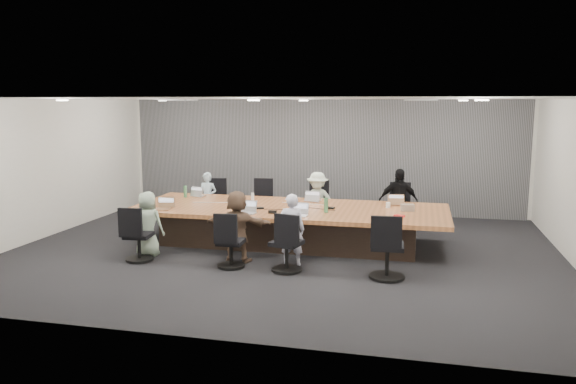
% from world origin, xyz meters
% --- Properties ---
extents(floor, '(10.00, 8.00, 0.00)m').
position_xyz_m(floor, '(0.00, 0.00, 0.00)').
color(floor, black).
rests_on(floor, ground).
extents(ceiling, '(10.00, 8.00, 0.00)m').
position_xyz_m(ceiling, '(0.00, 0.00, 2.80)').
color(ceiling, white).
rests_on(ceiling, wall_back).
extents(wall_back, '(10.00, 0.00, 2.80)m').
position_xyz_m(wall_back, '(0.00, 4.00, 1.40)').
color(wall_back, beige).
rests_on(wall_back, ground).
extents(wall_front, '(10.00, 0.00, 2.80)m').
position_xyz_m(wall_front, '(0.00, -4.00, 1.40)').
color(wall_front, beige).
rests_on(wall_front, ground).
extents(wall_left, '(0.00, 8.00, 2.80)m').
position_xyz_m(wall_left, '(-5.00, 0.00, 1.40)').
color(wall_left, beige).
rests_on(wall_left, ground).
extents(curtain, '(9.80, 0.04, 2.80)m').
position_xyz_m(curtain, '(0.00, 3.92, 1.40)').
color(curtain, slate).
rests_on(curtain, ground).
extents(conference_table, '(6.00, 2.20, 0.74)m').
position_xyz_m(conference_table, '(0.00, 0.50, 0.40)').
color(conference_table, '#32241C').
rests_on(conference_table, ground).
extents(chair_0, '(0.59, 0.59, 0.76)m').
position_xyz_m(chair_0, '(-2.21, 2.20, 0.38)').
color(chair_0, black).
rests_on(chair_0, ground).
extents(chair_1, '(0.57, 0.57, 0.82)m').
position_xyz_m(chair_1, '(-1.07, 2.20, 0.41)').
color(chair_1, black).
rests_on(chair_1, ground).
extents(chair_2, '(0.73, 0.73, 0.86)m').
position_xyz_m(chair_2, '(0.31, 2.20, 0.43)').
color(chair_2, black).
rests_on(chair_2, ground).
extents(chair_3, '(0.59, 0.59, 0.84)m').
position_xyz_m(chair_3, '(2.01, 2.20, 0.42)').
color(chair_3, black).
rests_on(chair_3, ground).
extents(chair_4, '(0.57, 0.57, 0.75)m').
position_xyz_m(chair_4, '(-2.29, -1.20, 0.38)').
color(chair_4, black).
rests_on(chair_4, ground).
extents(chair_5, '(0.51, 0.51, 0.72)m').
position_xyz_m(chair_5, '(-0.60, -1.20, 0.36)').
color(chair_5, black).
rests_on(chair_5, ground).
extents(chair_6, '(0.64, 0.64, 0.79)m').
position_xyz_m(chair_6, '(0.36, -1.20, 0.39)').
color(chair_6, black).
rests_on(chair_6, ground).
extents(chair_7, '(0.62, 0.62, 0.87)m').
position_xyz_m(chair_7, '(1.98, -1.20, 0.44)').
color(chair_7, black).
rests_on(chair_7, ground).
extents(person_0, '(0.44, 0.31, 1.18)m').
position_xyz_m(person_0, '(-2.21, 1.85, 0.59)').
color(person_0, '#A9C3D3').
rests_on(person_0, ground).
extents(laptop_0, '(0.33, 0.26, 0.02)m').
position_xyz_m(laptop_0, '(-2.21, 1.30, 0.75)').
color(laptop_0, '#B2B2B7').
rests_on(laptop_0, conference_table).
extents(person_2, '(0.83, 0.50, 1.26)m').
position_xyz_m(person_2, '(0.31, 1.85, 0.63)').
color(person_2, beige).
rests_on(person_2, ground).
extents(laptop_2, '(0.34, 0.26, 0.02)m').
position_xyz_m(laptop_2, '(0.31, 1.30, 0.75)').
color(laptop_2, '#B2B2B7').
rests_on(laptop_2, conference_table).
extents(person_3, '(0.85, 0.44, 1.39)m').
position_xyz_m(person_3, '(2.01, 1.85, 0.69)').
color(person_3, black).
rests_on(person_3, ground).
extents(laptop_3, '(0.34, 0.25, 0.02)m').
position_xyz_m(laptop_3, '(2.01, 1.30, 0.75)').
color(laptop_3, '#8C6647').
rests_on(laptop_3, conference_table).
extents(person_4, '(0.57, 0.37, 1.17)m').
position_xyz_m(person_4, '(-2.29, -0.85, 0.58)').
color(person_4, '#93AA93').
rests_on(person_4, ground).
extents(laptop_4, '(0.36, 0.29, 0.02)m').
position_xyz_m(laptop_4, '(-2.29, -0.30, 0.75)').
color(laptop_4, '#8C6647').
rests_on(laptop_4, conference_table).
extents(person_5, '(1.18, 0.41, 1.25)m').
position_xyz_m(person_5, '(-0.60, -0.85, 0.63)').
color(person_5, brown).
rests_on(person_5, ground).
extents(laptop_5, '(0.32, 0.23, 0.02)m').
position_xyz_m(laptop_5, '(-0.60, -0.30, 0.75)').
color(laptop_5, '#B2B2B7').
rests_on(laptop_5, conference_table).
extents(person_6, '(0.49, 0.36, 1.23)m').
position_xyz_m(person_6, '(0.36, -0.85, 0.62)').
color(person_6, silver).
rests_on(person_6, ground).
extents(laptop_6, '(0.32, 0.22, 0.02)m').
position_xyz_m(laptop_6, '(0.36, -0.30, 0.75)').
color(laptop_6, '#B2B2B7').
rests_on(laptop_6, conference_table).
extents(bottle_green_left, '(0.09, 0.09, 0.25)m').
position_xyz_m(bottle_green_left, '(-2.40, 1.08, 0.86)').
color(bottle_green_left, '#3F7C4B').
rests_on(bottle_green_left, conference_table).
extents(bottle_green_right, '(0.08, 0.08, 0.27)m').
position_xyz_m(bottle_green_right, '(0.78, 0.14, 0.87)').
color(bottle_green_right, '#3F7C4B').
rests_on(bottle_green_right, conference_table).
extents(bottle_clear, '(0.07, 0.07, 0.21)m').
position_xyz_m(bottle_clear, '(-0.81, 0.75, 0.84)').
color(bottle_clear, silver).
rests_on(bottle_clear, conference_table).
extents(cup_white_far, '(0.09, 0.09, 0.11)m').
position_xyz_m(cup_white_far, '(-0.11, 0.94, 0.79)').
color(cup_white_far, white).
rests_on(cup_white_far, conference_table).
extents(cup_white_near, '(0.11, 0.11, 0.11)m').
position_xyz_m(cup_white_near, '(1.86, 0.87, 0.79)').
color(cup_white_near, white).
rests_on(cup_white_near, conference_table).
extents(mug_brown, '(0.12, 0.12, 0.11)m').
position_xyz_m(mug_brown, '(-2.65, 0.05, 0.79)').
color(mug_brown, brown).
rests_on(mug_brown, conference_table).
extents(mic_left, '(0.17, 0.14, 0.03)m').
position_xyz_m(mic_left, '(-0.50, 0.20, 0.75)').
color(mic_left, black).
rests_on(mic_left, conference_table).
extents(mic_right, '(0.17, 0.13, 0.03)m').
position_xyz_m(mic_right, '(0.80, 0.53, 0.75)').
color(mic_right, black).
rests_on(mic_right, conference_table).
extents(stapler, '(0.16, 0.04, 0.06)m').
position_xyz_m(stapler, '(-0.15, -0.18, 0.77)').
color(stapler, black).
rests_on(stapler, conference_table).
extents(canvas_bag, '(0.26, 0.19, 0.13)m').
position_xyz_m(canvas_bag, '(2.23, 0.64, 0.80)').
color(canvas_bag, gray).
rests_on(canvas_bag, conference_table).
extents(snack_packet, '(0.20, 0.18, 0.04)m').
position_xyz_m(snack_packet, '(2.10, 0.03, 0.76)').
color(snack_packet, red).
rests_on(snack_packet, conference_table).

